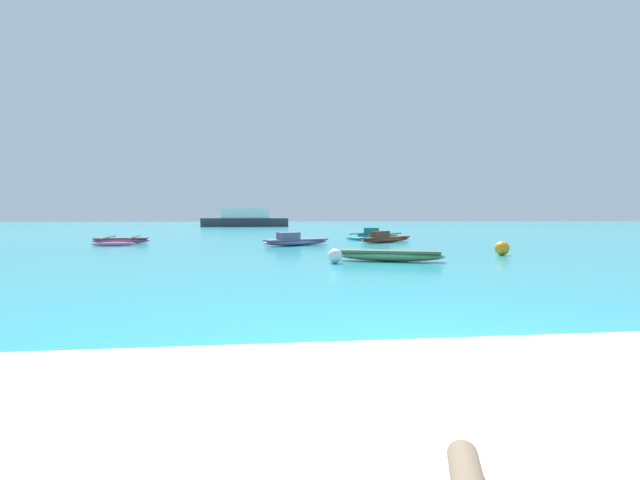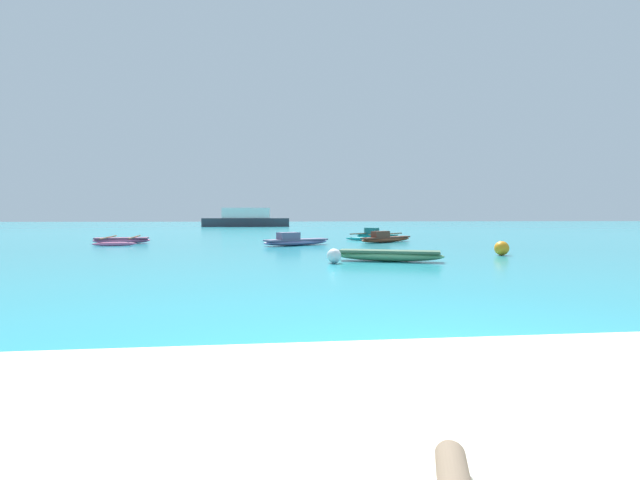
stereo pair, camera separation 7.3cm
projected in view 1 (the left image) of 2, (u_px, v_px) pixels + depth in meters
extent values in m
plane|color=teal|center=(490.00, 383.00, 3.76)|extent=(240.00, 240.00, 0.00)
ellipsoid|color=#67A16B|center=(390.00, 256.00, 14.01)|extent=(3.55, 1.85, 0.36)
cube|color=#456547|center=(390.00, 251.00, 14.00)|extent=(3.28, 1.73, 0.08)
ellipsoid|color=#8F83BC|center=(296.00, 242.00, 21.71)|extent=(3.65, 2.33, 0.32)
cube|color=slate|center=(296.00, 240.00, 21.70)|extent=(3.37, 2.17, 0.08)
cube|color=slate|center=(288.00, 236.00, 21.45)|extent=(1.22, 1.07, 0.35)
ellipsoid|color=brown|center=(386.00, 240.00, 24.27)|extent=(3.68, 2.84, 0.31)
cube|color=#5B2E20|center=(386.00, 238.00, 24.26)|extent=(3.40, 2.63, 0.08)
cube|color=#5B2E20|center=(380.00, 234.00, 23.90)|extent=(1.19, 1.02, 0.34)
ellipsoid|color=#D05E8E|center=(121.00, 241.00, 23.04)|extent=(2.98, 1.18, 0.33)
cube|color=#7F405B|center=(121.00, 238.00, 23.03)|extent=(2.74, 1.12, 0.08)
cylinder|color=brown|center=(134.00, 237.00, 23.19)|extent=(0.63, 3.80, 0.07)
cylinder|color=brown|center=(108.00, 237.00, 22.86)|extent=(0.63, 3.80, 0.07)
ellipsoid|color=#D05E8E|center=(128.00, 240.00, 24.89)|extent=(2.07, 0.50, 0.20)
ellipsoid|color=#D05E8E|center=(114.00, 244.00, 21.19)|extent=(2.07, 0.50, 0.20)
ellipsoid|color=teal|center=(376.00, 237.00, 27.38)|extent=(2.45, 2.78, 0.35)
cube|color=#1A5E5E|center=(376.00, 235.00, 27.37)|extent=(2.27, 2.57, 0.08)
cube|color=#1A5E5E|center=(371.00, 231.00, 27.63)|extent=(0.91, 0.96, 0.38)
cylinder|color=brown|center=(386.00, 234.00, 26.87)|extent=(2.78, 2.36, 0.07)
cylinder|color=brown|center=(367.00, 233.00, 27.86)|extent=(2.78, 2.36, 0.07)
ellipsoid|color=teal|center=(392.00, 237.00, 28.68)|extent=(1.52, 1.74, 0.20)
ellipsoid|color=teal|center=(359.00, 239.00, 26.08)|extent=(1.52, 1.74, 0.20)
sphere|color=orange|center=(502.00, 248.00, 16.14)|extent=(0.54, 0.54, 0.54)
sphere|color=white|center=(335.00, 256.00, 13.40)|extent=(0.46, 0.46, 0.46)
cube|color=#2D333D|center=(245.00, 222.00, 61.31)|extent=(12.20, 2.68, 1.22)
cube|color=white|center=(245.00, 213.00, 61.23)|extent=(6.71, 2.28, 1.46)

